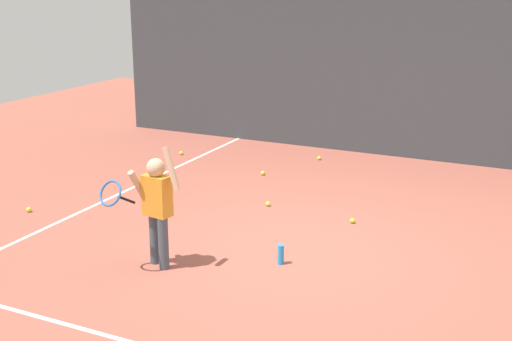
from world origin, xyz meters
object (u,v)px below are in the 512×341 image
Objects in this scene: tennis_ball_1 at (268,204)px; tennis_ball_5 at (263,173)px; tennis_ball_2 at (29,210)px; tennis_ball_4 at (352,221)px; water_bottle at (281,254)px; tennis_ball_3 at (319,158)px; tennis_player at (155,202)px; tennis_ball_6 at (181,153)px.

tennis_ball_1 is 1.47m from tennis_ball_5.
tennis_ball_2 and tennis_ball_4 have the same top height.
water_bottle is 3.33× the size of tennis_ball_2.
tennis_ball_2 is 4.86m from tennis_ball_3.
tennis_player is 2.70m from tennis_ball_2.
tennis_player is 4.88m from tennis_ball_3.
tennis_ball_6 is (-2.50, 1.81, 0.00)m from tennis_ball_1.
water_bottle is at bearing -61.55° from tennis_ball_5.
tennis_ball_1 is (0.26, 2.30, -0.69)m from tennis_player.
tennis_player is at bearing -124.60° from tennis_ball_4.
water_bottle is at bearing -101.57° from tennis_ball_4.
tennis_player is at bearing -96.37° from tennis_ball_1.
tennis_ball_1 is 1.00× the size of tennis_ball_5.
tennis_ball_3 is at bearing 97.93° from tennis_player.
tennis_ball_5 is at bearing 117.88° from tennis_ball_1.
tennis_ball_4 is 4.21m from tennis_ball_6.
tennis_ball_4 is at bearing 63.89° from tennis_player.
tennis_ball_6 is at bearing 144.17° from tennis_ball_1.
tennis_ball_1 is at bearing 29.94° from tennis_ball_2.
tennis_ball_2 is 3.41m from tennis_ball_6.
tennis_player is 20.46× the size of tennis_ball_1.
water_bottle is 1.58m from tennis_ball_4.
tennis_ball_5 is 1.88m from tennis_ball_6.
tennis_ball_2 is at bearing 178.79° from water_bottle.
tennis_ball_5 is 1.00× the size of tennis_ball_6.
water_bottle reaches higher than tennis_ball_1.
tennis_player is at bearing -90.57° from tennis_ball_3.
tennis_ball_6 is (-2.25, 4.10, -0.69)m from tennis_player.
water_bottle is 3.33× the size of tennis_ball_5.
tennis_ball_1 and tennis_ball_5 have the same top height.
tennis_ball_5 is at bearing 54.35° from tennis_ball_2.
tennis_player is 20.46× the size of tennis_ball_3.
tennis_player is 2.72m from tennis_ball_4.
tennis_ball_5 is at bearing 143.41° from tennis_ball_4.
tennis_ball_4 is at bearing -5.90° from tennis_ball_1.
tennis_ball_3 is (-0.21, 2.54, 0.00)m from tennis_ball_1.
water_bottle is (1.18, 0.62, -0.62)m from tennis_player.
tennis_player reaches higher than tennis_ball_6.
tennis_player reaches higher than tennis_ball_3.
tennis_player reaches higher than tennis_ball_4.
tennis_ball_1 is at bearing -85.30° from tennis_ball_3.
tennis_ball_1 and tennis_ball_2 have the same top height.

